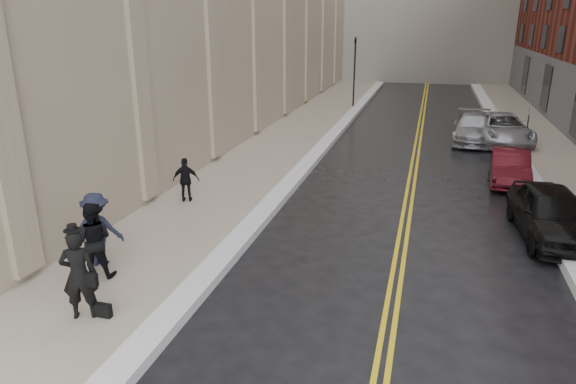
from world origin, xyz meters
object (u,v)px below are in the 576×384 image
Objects in this scene: pedestrian_a at (93,240)px; pedestrian_c at (186,180)px; car_black at (551,214)px; car_silver_near at (473,128)px; car_silver_far at (501,128)px; pedestrian_b at (97,229)px; pedestrian_main at (79,275)px; car_maroon at (510,166)px.

pedestrian_c is at bearing -106.06° from pedestrian_a.
car_silver_near is at bearing 91.60° from car_black.
car_black is 0.82× the size of car_silver_far.
car_silver_near is at bearing -137.73° from pedestrian_b.
car_silver_far is 23.75m from pedestrian_main.
pedestrian_b is (-0.31, 0.62, 0.01)m from pedestrian_a.
car_maroon is 16.32m from pedestrian_a.
car_silver_far is at bearing -141.86° from pedestrian_main.
pedestrian_main is 7.68m from pedestrian_c.
car_silver_far is 2.83× the size of pedestrian_b.
pedestrian_a is at bearing 75.52° from pedestrian_c.
car_black is 13.20m from pedestrian_b.
pedestrian_c is at bearing -108.05° from pedestrian_b.
pedestrian_b is at bearing 72.48° from pedestrian_c.
car_silver_near is (-1.44, 13.28, -0.05)m from car_black.
car_maroon is 7.59m from car_silver_near.
car_silver_near is 2.51× the size of pedestrian_main.
car_silver_far is 2.75× the size of pedestrian_main.
car_maroon is (-0.47, 5.75, -0.12)m from car_black.
car_maroon is at bearing -79.35° from car_silver_near.
pedestrian_b reaches higher than car_maroon.
car_silver_near is 21.93m from pedestrian_a.
pedestrian_c is (-1.21, 7.58, -0.23)m from pedestrian_main.
car_maroon is at bearing -99.41° from car_silver_far.
car_silver_near is (-0.96, 7.53, 0.07)m from car_maroon.
car_silver_far is 22.66m from pedestrian_a.
pedestrian_c is (-0.34, 5.86, -0.19)m from pedestrian_a.
pedestrian_c is at bearing -124.72° from car_silver_near.
pedestrian_b is at bearing -88.01° from pedestrian_main.
pedestrian_b reaches higher than pedestrian_a.
car_silver_far is at bearing 90.28° from car_maroon.
car_silver_near is at bearing 101.16° from car_maroon.
pedestrian_c is at bearing -137.41° from car_silver_far.
pedestrian_main reaches higher than car_silver_near.
car_maroon is at bearing 90.13° from car_black.
pedestrian_main is at bearing -122.94° from car_silver_far.
car_black is 2.33× the size of pedestrian_b.
car_black is at bearing -171.85° from pedestrian_a.
pedestrian_a is at bearing -114.52° from car_silver_near.
car_black is at bearing -80.47° from car_silver_near.
car_maroon is 13.02m from pedestrian_c.
pedestrian_main reaches higher than car_black.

